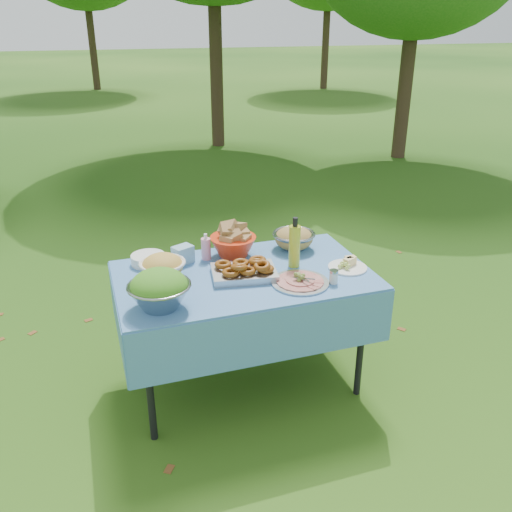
{
  "coord_description": "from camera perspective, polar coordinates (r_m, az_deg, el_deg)",
  "views": [
    {
      "loc": [
        -0.82,
        -2.7,
        2.12
      ],
      "look_at": [
        0.07,
        0.0,
        0.86
      ],
      "focal_mm": 38.0,
      "sensor_mm": 36.0,
      "label": 1
    }
  ],
  "objects": [
    {
      "name": "wipes_box",
      "position": [
        3.28,
        -7.69,
        0.17
      ],
      "size": [
        0.14,
        0.12,
        0.11
      ],
      "primitive_type": "cube",
      "rotation": [
        0.0,
        0.0,
        0.43
      ],
      "color": "#8DC0DE",
      "rests_on": "picnic_table"
    },
    {
      "name": "charcuterie_platter",
      "position": [
        3.01,
        4.68,
        -2.25
      ],
      "size": [
        0.38,
        0.38,
        0.07
      ],
      "primitive_type": "cylinder",
      "rotation": [
        0.0,
        0.0,
        0.21
      ],
      "color": "#AAACB1",
      "rests_on": "picnic_table"
    },
    {
      "name": "plate_stack",
      "position": [
        3.31,
        -11.28,
        -0.33
      ],
      "size": [
        0.22,
        0.22,
        0.06
      ],
      "primitive_type": "cylinder",
      "rotation": [
        0.0,
        0.0,
        0.09
      ],
      "color": "white",
      "rests_on": "picnic_table"
    },
    {
      "name": "oil_bottle",
      "position": [
        3.17,
        4.08,
        1.45
      ],
      "size": [
        0.08,
        0.08,
        0.31
      ],
      "primitive_type": "cylinder",
      "rotation": [
        0.0,
        0.0,
        -0.31
      ],
      "color": "#B2C22A",
      "rests_on": "picnic_table"
    },
    {
      "name": "fried_tray",
      "position": [
        3.08,
        -1.28,
        -1.44
      ],
      "size": [
        0.4,
        0.31,
        0.09
      ],
      "primitive_type": "cube",
      "rotation": [
        0.0,
        0.0,
        -0.15
      ],
      "color": "#B3B2B7",
      "rests_on": "picnic_table"
    },
    {
      "name": "pasta_bowl_white",
      "position": [
        3.1,
        -9.82,
        -1.06
      ],
      "size": [
        0.32,
        0.32,
        0.14
      ],
      "primitive_type": null,
      "rotation": [
        0.0,
        0.0,
        -0.29
      ],
      "color": "white",
      "rests_on": "picnic_table"
    },
    {
      "name": "picnic_table",
      "position": [
        3.31,
        -1.23,
        -7.85
      ],
      "size": [
        1.46,
        0.86,
        0.76
      ],
      "primitive_type": "cube",
      "color": "#84CEFF",
      "rests_on": "ground"
    },
    {
      "name": "cheese_plate",
      "position": [
        3.23,
        9.64,
        -0.77
      ],
      "size": [
        0.29,
        0.29,
        0.06
      ],
      "primitive_type": "cylinder",
      "rotation": [
        0.0,
        0.0,
        -0.34
      ],
      "color": "white",
      "rests_on": "picnic_table"
    },
    {
      "name": "pasta_bowl_steel",
      "position": [
        3.46,
        4.0,
        1.93
      ],
      "size": [
        0.32,
        0.32,
        0.14
      ],
      "primitive_type": null,
      "rotation": [
        0.0,
        0.0,
        0.25
      ],
      "color": "#999CA1",
      "rests_on": "picnic_table"
    },
    {
      "name": "sanitizer_bottle",
      "position": [
        3.3,
        -5.3,
        1.0
      ],
      "size": [
        0.07,
        0.07,
        0.16
      ],
      "primitive_type": "cylinder",
      "rotation": [
        0.0,
        0.0,
        0.14
      ],
      "color": "pink",
      "rests_on": "picnic_table"
    },
    {
      "name": "bread_bowl",
      "position": [
        3.34,
        -2.42,
        1.57
      ],
      "size": [
        0.31,
        0.31,
        0.19
      ],
      "primitive_type": null,
      "rotation": [
        0.0,
        0.0,
        -0.1
      ],
      "color": "red",
      "rests_on": "picnic_table"
    },
    {
      "name": "shaker",
      "position": [
        3.04,
        8.18,
        -2.17
      ],
      "size": [
        0.05,
        0.05,
        0.08
      ],
      "primitive_type": "cylinder",
      "rotation": [
        0.0,
        0.0,
        0.06
      ],
      "color": "silver",
      "rests_on": "picnic_table"
    },
    {
      "name": "salad_bowl",
      "position": [
        2.77,
        -10.15,
        -3.49
      ],
      "size": [
        0.33,
        0.33,
        0.21
      ],
      "primitive_type": null,
      "rotation": [
        0.0,
        0.0,
        -0.04
      ],
      "color": "#999CA1",
      "rests_on": "picnic_table"
    },
    {
      "name": "ground",
      "position": [
        3.53,
        -1.18,
        -13.11
      ],
      "size": [
        80.0,
        80.0,
        0.0
      ],
      "primitive_type": "plane",
      "color": "black",
      "rests_on": "ground"
    }
  ]
}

